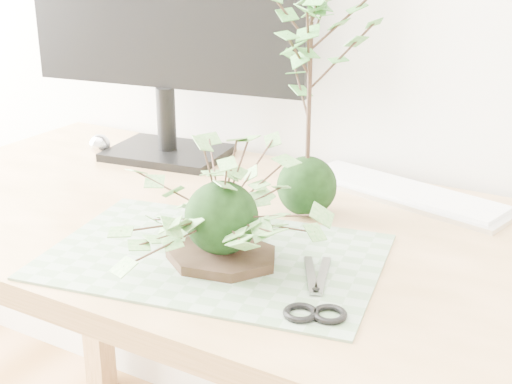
% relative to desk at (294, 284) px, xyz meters
% --- Properties ---
extents(desk, '(1.60, 0.70, 0.74)m').
position_rel_desk_xyz_m(desk, '(0.00, 0.00, 0.00)').
color(desk, tan).
rests_on(desk, ground_plane).
extents(cutting_mat, '(0.55, 0.42, 0.00)m').
position_rel_desk_xyz_m(cutting_mat, '(-0.07, -0.13, 0.09)').
color(cutting_mat, '#5B7955').
rests_on(cutting_mat, desk).
extents(stone_dish, '(0.21, 0.21, 0.01)m').
position_rel_desk_xyz_m(stone_dish, '(-0.05, -0.14, 0.10)').
color(stone_dish, black).
rests_on(stone_dish, cutting_mat).
extents(ivy_kokedama, '(0.37, 0.37, 0.22)m').
position_rel_desk_xyz_m(ivy_kokedama, '(-0.05, -0.14, 0.21)').
color(ivy_kokedama, black).
rests_on(ivy_kokedama, stone_dish).
extents(maple_kokedama, '(0.26, 0.26, 0.43)m').
position_rel_desk_xyz_m(maple_kokedama, '(-0.02, 0.09, 0.39)').
color(maple_kokedama, black).
rests_on(maple_kokedama, desk).
extents(keyboard, '(0.42, 0.21, 0.02)m').
position_rel_desk_xyz_m(keyboard, '(0.09, 0.26, 0.10)').
color(keyboard, silver).
rests_on(keyboard, desk).
extents(monitor, '(0.61, 0.21, 0.54)m').
position_rel_desk_xyz_m(monitor, '(-0.43, 0.24, 0.40)').
color(monitor, black).
rests_on(monitor, desk).
extents(foil_ball, '(0.05, 0.05, 0.05)m').
position_rel_desk_xyz_m(foil_ball, '(-0.56, 0.17, 0.11)').
color(foil_ball, white).
rests_on(foil_ball, desk).
extents(scissors, '(0.10, 0.19, 0.01)m').
position_rel_desk_xyz_m(scissors, '(0.12, -0.20, 0.10)').
color(scissors, gray).
rests_on(scissors, cutting_mat).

